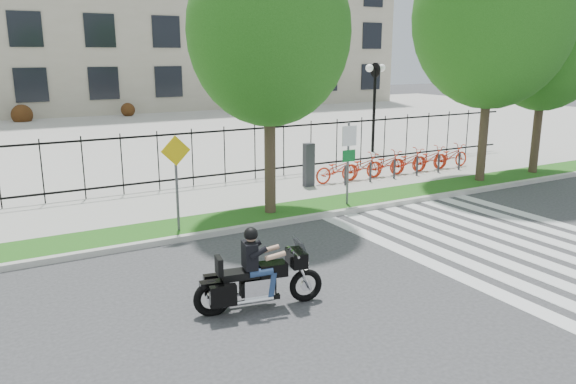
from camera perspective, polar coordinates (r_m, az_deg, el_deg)
ground at (r=12.02m, az=5.96°, el=-8.83°), size 120.00×120.00×0.00m
curb at (r=15.31m, az=-2.95°, el=-3.44°), size 60.00×0.20×0.15m
grass_verge at (r=16.04m, az=-4.31°, el=-2.65°), size 60.00×1.50×0.15m
sidewalk at (r=18.26m, az=-7.66°, el=-0.70°), size 60.00×3.50×0.15m
plaza at (r=34.91m, az=-18.59°, el=5.60°), size 80.00×34.00×0.10m
crosswalk_stripes at (r=15.18m, az=21.05°, el=-4.80°), size 5.70×8.00×0.01m
iron_fence at (r=19.63m, az=-9.68°, el=3.46°), size 30.00×0.06×2.00m
lamp_post_right at (r=26.74m, az=8.82°, el=10.65°), size 1.06×0.70×4.25m
street_tree_1 at (r=15.75m, az=-1.95°, el=15.96°), size 4.47×4.47×7.64m
street_tree_2 at (r=21.20m, az=20.12°, el=16.40°), size 5.47×5.47×8.86m
street_tree_3 at (r=23.44m, az=24.71°, el=13.27°), size 4.14×4.14×7.13m
bike_share_station at (r=21.68m, az=10.88°, el=2.98°), size 7.77×0.85×1.50m
sign_pole_regulatory at (r=16.97m, az=6.18°, el=3.99°), size 0.50×0.09×2.50m
sign_pole_warning at (r=14.56m, az=-11.28°, el=2.18°), size 0.78×0.09×2.49m
motorcycle_rider at (r=10.46m, az=-2.98°, el=-8.53°), size 2.47×0.95×1.92m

